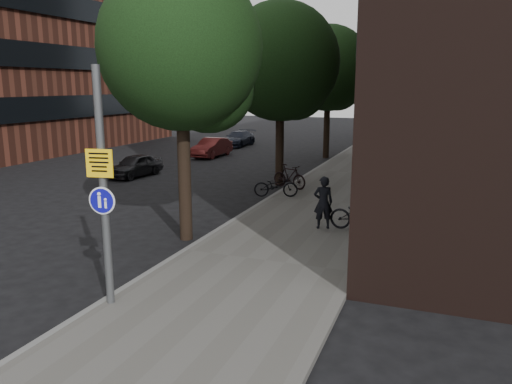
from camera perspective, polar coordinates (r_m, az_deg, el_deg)
The scene contains 15 objects.
ground at distance 9.72m, azimuth -7.23°, elevation -14.48°, with size 120.00×120.00×0.00m, color black.
sidewalk at distance 18.56m, azimuth 8.13°, elevation -1.32°, with size 4.50×60.00×0.12m, color #5C5A55.
curb_edge at distance 19.16m, azimuth 1.56°, elevation -0.75°, with size 0.15×60.00×0.13m, color slate.
street_tree_near at distance 14.00m, azimuth -8.03°, elevation 15.17°, with size 4.40×4.40×7.50m.
street_tree_mid at distance 21.84m, azimuth 3.11°, elevation 14.15°, with size 5.00×5.00×7.80m.
street_tree_far at distance 30.52m, azimuth 8.46°, elevation 13.47°, with size 5.00×5.00×7.80m.
signpost at distance 9.84m, azimuth -17.04°, elevation 0.44°, with size 0.53×0.15×4.58m.
pedestrian at distance 14.98m, azimuth 7.69°, elevation -1.19°, with size 0.58×0.38×1.59m, color black.
parked_bike_facade_near at distance 14.98m, azimuth 11.89°, elevation -2.58°, with size 0.64×1.83×0.96m, color black.
parked_bike_facade_far at distance 18.02m, azimuth 13.51°, elevation -0.17°, with size 0.45×1.60×0.96m, color black.
parked_bike_curb_near at distance 19.14m, azimuth 2.29°, elevation 0.75°, with size 0.59×1.68×0.89m, color black.
parked_bike_curb_far at distance 20.76m, azimuth 3.84°, elevation 1.79°, with size 0.47×1.66×1.00m, color black.
parked_car_near at distance 24.78m, azimuth -13.65°, elevation 2.98°, with size 1.27×3.17×1.08m, color black.
parked_car_mid at distance 30.88m, azimuth -5.07°, elevation 5.09°, with size 1.22×3.49×1.15m, color maroon.
parked_car_far at distance 36.27m, azimuth -2.06°, elevation 6.13°, with size 1.53×3.76×1.09m, color black.
Camera 1 is at (4.19, -7.62, 4.34)m, focal length 35.00 mm.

